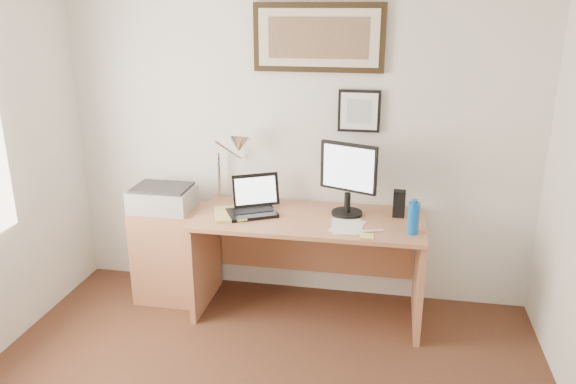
% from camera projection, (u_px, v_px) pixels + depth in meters
% --- Properties ---
extents(wall_back, '(3.50, 0.02, 2.50)m').
position_uv_depth(wall_back, '(297.00, 135.00, 4.15)').
color(wall_back, white).
rests_on(wall_back, ground).
extents(side_cabinet, '(0.50, 0.40, 0.73)m').
position_uv_depth(side_cabinet, '(171.00, 253.00, 4.29)').
color(side_cabinet, '#A56845').
rests_on(side_cabinet, floor).
extents(water_bottle, '(0.07, 0.07, 0.21)m').
position_uv_depth(water_bottle, '(413.00, 218.00, 3.62)').
color(water_bottle, '#0D56B0').
rests_on(water_bottle, desk).
extents(bottle_cap, '(0.04, 0.04, 0.02)m').
position_uv_depth(bottle_cap, '(415.00, 201.00, 3.59)').
color(bottle_cap, '#0D56B0').
rests_on(bottle_cap, water_bottle).
extents(speaker, '(0.08, 0.07, 0.19)m').
position_uv_depth(speaker, '(399.00, 204.00, 3.92)').
color(speaker, black).
rests_on(speaker, desk).
extents(paper_sheet_a, '(0.24, 0.31, 0.00)m').
position_uv_depth(paper_sheet_a, '(347.00, 226.00, 3.78)').
color(paper_sheet_a, silver).
rests_on(paper_sheet_a, desk).
extents(paper_sheet_b, '(0.24, 0.31, 0.00)m').
position_uv_depth(paper_sheet_b, '(347.00, 226.00, 3.77)').
color(paper_sheet_b, silver).
rests_on(paper_sheet_b, desk).
extents(sticky_pad, '(0.09, 0.09, 0.01)m').
position_uv_depth(sticky_pad, '(367.00, 236.00, 3.59)').
color(sticky_pad, '#E3DA6B').
rests_on(sticky_pad, desk).
extents(marker_pen, '(0.14, 0.06, 0.02)m').
position_uv_depth(marker_pen, '(373.00, 231.00, 3.68)').
color(marker_pen, white).
rests_on(marker_pen, desk).
extents(book, '(0.30, 0.35, 0.02)m').
position_uv_depth(book, '(215.00, 215.00, 3.95)').
color(book, '#CCC360').
rests_on(book, desk).
extents(desk, '(1.60, 0.70, 0.75)m').
position_uv_depth(desk, '(310.00, 243.00, 4.09)').
color(desk, '#A56845').
rests_on(desk, floor).
extents(laptop, '(0.41, 0.43, 0.26)m').
position_uv_depth(laptop, '(253.00, 205.00, 4.01)').
color(laptop, black).
rests_on(laptop, desk).
extents(lcd_monitor, '(0.40, 0.22, 0.52)m').
position_uv_depth(lcd_monitor, '(348.00, 176.00, 3.89)').
color(lcd_monitor, black).
rests_on(lcd_monitor, desk).
extents(printer, '(0.44, 0.34, 0.18)m').
position_uv_depth(printer, '(163.00, 198.00, 4.12)').
color(printer, '#AAAAAC').
rests_on(printer, side_cabinet).
extents(desk_lamp, '(0.29, 0.27, 0.53)m').
position_uv_depth(desk_lamp, '(237.00, 147.00, 4.06)').
color(desk_lamp, silver).
rests_on(desk_lamp, desk).
extents(picture_large, '(0.92, 0.04, 0.47)m').
position_uv_depth(picture_large, '(318.00, 38.00, 3.87)').
color(picture_large, black).
rests_on(picture_large, wall_back).
extents(picture_small, '(0.30, 0.03, 0.30)m').
position_uv_depth(picture_small, '(359.00, 111.00, 3.98)').
color(picture_small, black).
rests_on(picture_small, wall_back).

